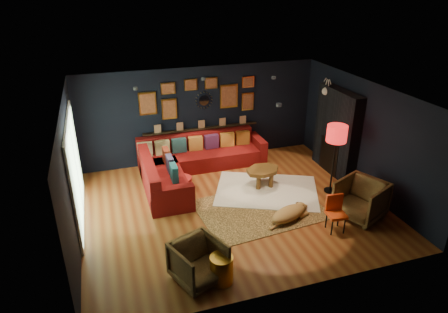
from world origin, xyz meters
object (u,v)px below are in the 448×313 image
object	(u,v)px
sectional	(188,164)
orange_chair	(335,210)
armchair_right	(361,198)
armchair_left	(199,260)
gold_stool	(222,269)
dog	(289,212)
pouf	(182,183)
coffee_table	(263,172)
floor_lamp	(337,137)

from	to	relation	value
sectional	orange_chair	bearing A→B (deg)	-54.74
armchair_right	orange_chair	bearing A→B (deg)	-96.90
armchair_left	armchair_right	xyz separation A→B (m)	(3.77, 0.85, 0.05)
armchair_left	gold_stool	distance (m)	0.42
armchair_left	dog	xyz separation A→B (m)	(2.26, 1.18, -0.19)
gold_stool	orange_chair	world-z (taller)	orange_chair
sectional	pouf	size ratio (longest dim) A/B	7.40
sectional	pouf	world-z (taller)	sectional
orange_chair	dog	world-z (taller)	orange_chair
coffee_table	orange_chair	world-z (taller)	orange_chair
orange_chair	floor_lamp	distance (m)	1.87
pouf	armchair_left	bearing A→B (deg)	-97.34
armchair_right	dog	xyz separation A→B (m)	(-1.51, 0.33, -0.25)
coffee_table	pouf	distance (m)	1.97
gold_stool	coffee_table	bearing A→B (deg)	55.91
sectional	pouf	distance (m)	0.78
armchair_right	dog	size ratio (longest dim) A/B	0.74
armchair_left	armchair_right	size ratio (longest dim) A/B	0.88
armchair_left	coffee_table	bearing A→B (deg)	28.12
orange_chair	pouf	bearing A→B (deg)	141.97
orange_chair	armchair_right	bearing A→B (deg)	23.78
sectional	coffee_table	bearing A→B (deg)	-34.60
gold_stool	dog	world-z (taller)	gold_stool
sectional	coffee_table	world-z (taller)	sectional
armchair_right	gold_stool	size ratio (longest dim) A/B	1.83
pouf	gold_stool	distance (m)	3.31
sectional	gold_stool	size ratio (longest dim) A/B	6.80
armchair_left	dog	size ratio (longest dim) A/B	0.65
pouf	floor_lamp	size ratio (longest dim) A/B	0.27
pouf	sectional	bearing A→B (deg)	67.07
coffee_table	gold_stool	xyz separation A→B (m)	(-1.96, -2.90, -0.13)
armchair_left	orange_chair	world-z (taller)	armchair_left
coffee_table	pouf	world-z (taller)	coffee_table
pouf	armchair_left	size ratio (longest dim) A/B	0.57
gold_stool	dog	xyz separation A→B (m)	(1.91, 1.33, -0.04)
armchair_right	orange_chair	world-z (taller)	armchair_right
pouf	dog	world-z (taller)	dog
pouf	floor_lamp	world-z (taller)	floor_lamp
sectional	armchair_right	bearing A→B (deg)	-44.47
armchair_right	dog	world-z (taller)	armchair_right
gold_stool	floor_lamp	world-z (taller)	floor_lamp
orange_chair	floor_lamp	size ratio (longest dim) A/B	0.45
gold_stool	floor_lamp	size ratio (longest dim) A/B	0.30
sectional	dog	xyz separation A→B (m)	(1.56, -2.68, -0.11)
coffee_table	armchair_left	world-z (taller)	armchair_left
coffee_table	pouf	xyz separation A→B (m)	(-1.91, 0.41, -0.20)
pouf	dog	size ratio (longest dim) A/B	0.37
floor_lamp	armchair_right	bearing A→B (deg)	-90.25
sectional	armchair_left	size ratio (longest dim) A/B	4.20
gold_stool	pouf	bearing A→B (deg)	89.11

